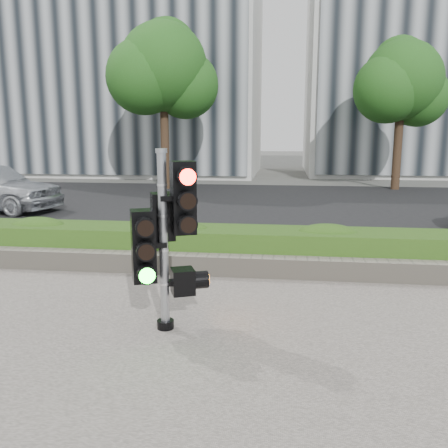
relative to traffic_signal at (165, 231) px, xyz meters
name	(u,v)px	position (x,y,z in m)	size (l,w,h in m)	color
ground	(227,319)	(0.70, 0.42, -1.26)	(120.00, 120.00, 0.00)	#51514C
sidewalk	(190,435)	(0.70, -2.08, -1.25)	(16.00, 11.00, 0.03)	#9E9389
road	(263,206)	(0.70, 10.42, -1.25)	(60.00, 13.00, 0.02)	black
curb	(246,255)	(0.70, 3.57, -1.20)	(60.00, 0.25, 0.12)	gray
stone_wall	(240,266)	(0.70, 2.32, -1.06)	(12.00, 0.32, 0.34)	gray
hedge	(244,247)	(0.70, 2.97, -0.89)	(12.00, 1.00, 0.68)	#528D2B
building_left	(125,47)	(-8.30, 23.42, 6.24)	(16.00, 9.00, 15.00)	#B7B7B2
tree_left	(163,70)	(-3.81, 14.98, 3.78)	(4.61, 4.03, 7.34)	black
tree_right	(401,84)	(6.19, 15.97, 3.22)	(4.10, 3.58, 6.53)	black
traffic_signal	(165,231)	(0.00, 0.00, 0.00)	(0.81, 0.72, 2.23)	black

